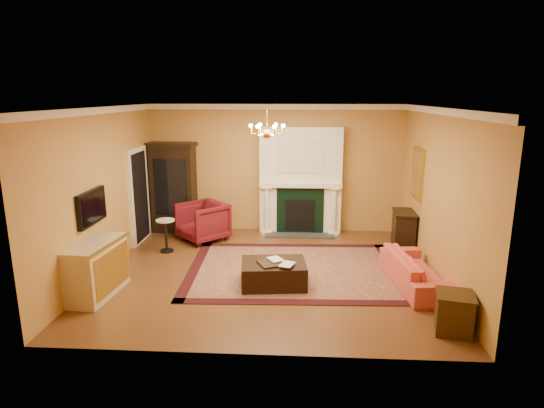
# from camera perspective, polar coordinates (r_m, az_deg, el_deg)

# --- Properties ---
(floor) EXTENTS (6.00, 5.50, 0.02)m
(floor) POSITION_cam_1_polar(r_m,az_deg,el_deg) (8.53, -0.58, -8.61)
(floor) COLOR brown
(floor) RESTS_ON ground
(ceiling) EXTENTS (6.00, 5.50, 0.02)m
(ceiling) POSITION_cam_1_polar(r_m,az_deg,el_deg) (7.90, -0.64, 12.11)
(ceiling) COLOR silver
(ceiling) RESTS_ON wall_back
(wall_back) EXTENTS (6.00, 0.02, 3.00)m
(wall_back) POSITION_cam_1_polar(r_m,az_deg,el_deg) (10.79, 0.42, 4.46)
(wall_back) COLOR #C78E47
(wall_back) RESTS_ON floor
(wall_front) EXTENTS (6.00, 0.02, 3.00)m
(wall_front) POSITION_cam_1_polar(r_m,az_deg,el_deg) (5.43, -2.66, -4.83)
(wall_front) COLOR #C78E47
(wall_front) RESTS_ON floor
(wall_left) EXTENTS (0.02, 5.50, 3.00)m
(wall_left) POSITION_cam_1_polar(r_m,az_deg,el_deg) (8.82, -20.52, 1.51)
(wall_left) COLOR #C78E47
(wall_left) RESTS_ON floor
(wall_right) EXTENTS (0.02, 5.50, 3.00)m
(wall_right) POSITION_cam_1_polar(r_m,az_deg,el_deg) (8.43, 20.26, 1.01)
(wall_right) COLOR #C78E47
(wall_right) RESTS_ON floor
(fireplace) EXTENTS (1.90, 0.70, 2.50)m
(fireplace) POSITION_cam_1_polar(r_m,az_deg,el_deg) (10.65, 3.59, 2.63)
(fireplace) COLOR white
(fireplace) RESTS_ON wall_back
(crown_molding) EXTENTS (6.00, 5.50, 0.12)m
(crown_molding) POSITION_cam_1_polar(r_m,az_deg,el_deg) (8.86, -0.19, 11.82)
(crown_molding) COLOR white
(crown_molding) RESTS_ON ceiling
(doorway) EXTENTS (0.08, 1.05, 2.10)m
(doorway) POSITION_cam_1_polar(r_m,az_deg,el_deg) (10.43, -16.34, 1.04)
(doorway) COLOR white
(doorway) RESTS_ON wall_left
(tv_panel) EXTENTS (0.09, 0.95, 0.58)m
(tv_panel) POSITION_cam_1_polar(r_m,az_deg,el_deg) (8.29, -21.68, -0.38)
(tv_panel) COLOR black
(tv_panel) RESTS_ON wall_left
(gilt_mirror) EXTENTS (0.06, 0.76, 1.05)m
(gilt_mirror) POSITION_cam_1_polar(r_m,az_deg,el_deg) (9.72, 17.77, 3.68)
(gilt_mirror) COLOR gold
(gilt_mirror) RESTS_ON wall_right
(chandelier) EXTENTS (0.63, 0.55, 0.53)m
(chandelier) POSITION_cam_1_polar(r_m,az_deg,el_deg) (7.92, -0.63, 9.21)
(chandelier) COLOR gold
(chandelier) RESTS_ON ceiling
(oriental_rug) EXTENTS (4.06, 3.11, 0.02)m
(oriental_rug) POSITION_cam_1_polar(r_m,az_deg,el_deg) (8.64, 2.79, -8.22)
(oriental_rug) COLOR #4F1120
(oriental_rug) RESTS_ON floor
(china_cabinet) EXTENTS (1.05, 0.53, 2.04)m
(china_cabinet) POSITION_cam_1_polar(r_m,az_deg,el_deg) (11.01, -12.24, 1.78)
(china_cabinet) COLOR black
(china_cabinet) RESTS_ON floor
(wingback_armchair) EXTENTS (1.27, 1.27, 0.95)m
(wingback_armchair) POSITION_cam_1_polar(r_m,az_deg,el_deg) (10.31, -8.69, -1.97)
(wingback_armchair) COLOR maroon
(wingback_armchair) RESTS_ON floor
(pedestal_table) EXTENTS (0.39, 0.39, 0.70)m
(pedestal_table) POSITION_cam_1_polar(r_m,az_deg,el_deg) (9.71, -13.17, -3.59)
(pedestal_table) COLOR black
(pedestal_table) RESTS_ON floor
(commode) EXTENTS (0.67, 1.25, 0.90)m
(commode) POSITION_cam_1_polar(r_m,az_deg,el_deg) (8.00, -21.30, -7.60)
(commode) COLOR beige
(commode) RESTS_ON floor
(coral_sofa) EXTENTS (0.76, 1.94, 0.74)m
(coral_sofa) POSITION_cam_1_polar(r_m,az_deg,el_deg) (8.21, 17.70, -7.36)
(coral_sofa) COLOR #E85049
(coral_sofa) RESTS_ON floor
(end_table) EXTENTS (0.56, 0.56, 0.54)m
(end_table) POSITION_cam_1_polar(r_m,az_deg,el_deg) (6.90, 21.87, -12.69)
(end_table) COLOR #3D2510
(end_table) RESTS_ON floor
(console_table) EXTENTS (0.48, 0.75, 0.80)m
(console_table) POSITION_cam_1_polar(r_m,az_deg,el_deg) (9.99, 16.16, -3.32)
(console_table) COLOR black
(console_table) RESTS_ON floor
(leather_ottoman) EXTENTS (1.17, 0.91, 0.41)m
(leather_ottoman) POSITION_cam_1_polar(r_m,az_deg,el_deg) (7.90, 0.20, -8.70)
(leather_ottoman) COLOR black
(leather_ottoman) RESTS_ON oriental_rug
(ottoman_tray) EXTENTS (0.61, 0.56, 0.03)m
(ottoman_tray) POSITION_cam_1_polar(r_m,az_deg,el_deg) (7.74, 0.22, -7.41)
(ottoman_tray) COLOR black
(ottoman_tray) RESTS_ON leather_ottoman
(book_a) EXTENTS (0.20, 0.13, 0.28)m
(book_a) POSITION_cam_1_polar(r_m,az_deg,el_deg) (7.72, -0.28, -6.21)
(book_a) COLOR gray
(book_a) RESTS_ON ottoman_tray
(book_b) EXTENTS (0.21, 0.09, 0.29)m
(book_b) POSITION_cam_1_polar(r_m,az_deg,el_deg) (7.59, 1.15, -6.55)
(book_b) COLOR gray
(book_b) RESTS_ON ottoman_tray
(topiary_left) EXTENTS (0.16, 0.16, 0.43)m
(topiary_left) POSITION_cam_1_polar(r_m,az_deg,el_deg) (10.58, 0.01, 4.08)
(topiary_left) COLOR gray
(topiary_left) RESTS_ON fireplace
(topiary_right) EXTENTS (0.16, 0.16, 0.44)m
(topiary_right) POSITION_cam_1_polar(r_m,az_deg,el_deg) (10.58, 6.83, 4.00)
(topiary_right) COLOR gray
(topiary_right) RESTS_ON fireplace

